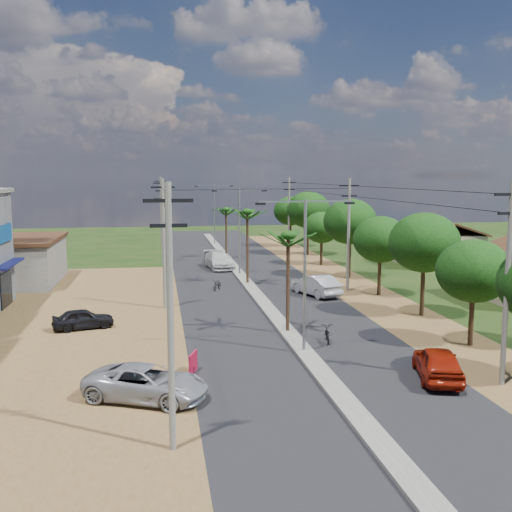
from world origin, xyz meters
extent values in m
plane|color=black|center=(0.00, 0.00, 0.00)|extent=(160.00, 160.00, 0.00)
cube|color=black|center=(0.00, 15.00, 0.02)|extent=(12.00, 110.00, 0.04)
cube|color=#605E56|center=(0.00, 18.00, 0.09)|extent=(1.00, 90.00, 0.18)
cube|color=brown|center=(-15.00, 8.00, 0.02)|extent=(18.00, 46.00, 0.04)
cube|color=brown|center=(8.50, 15.00, 0.01)|extent=(5.00, 90.00, 0.03)
cube|color=#111448|center=(-17.60, 14.00, 3.10)|extent=(0.80, 5.40, 0.15)
cube|color=black|center=(-17.95, 14.00, 1.30)|extent=(0.10, 3.00, 2.40)
cube|color=navy|center=(-17.92, 14.00, 5.20)|extent=(0.12, 4.20, 1.20)
cube|color=gray|center=(21.00, 28.00, 1.65)|extent=(7.00, 7.00, 3.30)
cylinder|color=black|center=(9.30, 0.00, 1.92)|extent=(0.28, 0.28, 3.85)
ellipsoid|color=black|center=(9.30, 0.00, 4.12)|extent=(4.00, 4.00, 3.40)
cylinder|color=black|center=(9.70, 7.00, 2.27)|extent=(0.28, 0.28, 4.55)
ellipsoid|color=black|center=(9.70, 7.00, 4.88)|extent=(4.60, 4.60, 3.91)
cylinder|color=black|center=(9.40, 14.00, 2.03)|extent=(0.28, 0.28, 4.06)
ellipsoid|color=black|center=(9.40, 14.00, 4.35)|extent=(4.20, 4.20, 3.57)
cylinder|color=black|center=(9.60, 22.00, 2.38)|extent=(0.28, 0.28, 4.76)
ellipsoid|color=black|center=(9.60, 22.00, 5.10)|extent=(4.80, 4.80, 4.08)
cylinder|color=black|center=(9.20, 30.00, 1.82)|extent=(0.28, 0.28, 3.64)
ellipsoid|color=black|center=(9.20, 30.00, 3.90)|extent=(3.80, 3.80, 3.23)
cylinder|color=black|center=(9.80, 38.00, 2.45)|extent=(0.28, 0.28, 4.90)
ellipsoid|color=black|center=(9.80, 38.00, 5.25)|extent=(5.00, 5.00, 4.25)
cylinder|color=black|center=(9.50, 46.00, 2.17)|extent=(0.28, 0.28, 4.34)
ellipsoid|color=black|center=(9.50, 46.00, 4.65)|extent=(4.40, 4.40, 3.74)
cylinder|color=black|center=(0.00, 4.00, 2.90)|extent=(0.22, 0.22, 5.80)
cylinder|color=black|center=(0.00, 20.00, 3.10)|extent=(0.22, 0.22, 6.20)
cylinder|color=black|center=(0.00, 36.00, 2.75)|extent=(0.22, 0.22, 5.50)
cylinder|color=gray|center=(0.00, 0.00, 4.00)|extent=(0.16, 0.16, 8.00)
cube|color=gray|center=(1.20, 0.00, 7.90)|extent=(2.40, 0.08, 0.08)
cube|color=gray|center=(-1.20, 0.00, 7.90)|extent=(2.40, 0.08, 0.08)
cube|color=black|center=(2.30, 0.00, 7.80)|extent=(0.50, 0.18, 0.12)
cube|color=black|center=(-2.30, 0.00, 7.80)|extent=(0.50, 0.18, 0.12)
cylinder|color=gray|center=(0.00, 25.00, 4.00)|extent=(0.16, 0.16, 8.00)
cube|color=gray|center=(1.20, 25.00, 7.90)|extent=(2.40, 0.08, 0.08)
cube|color=gray|center=(-1.20, 25.00, 7.90)|extent=(2.40, 0.08, 0.08)
cube|color=black|center=(2.30, 25.00, 7.80)|extent=(0.50, 0.18, 0.12)
cube|color=black|center=(-2.30, 25.00, 7.80)|extent=(0.50, 0.18, 0.12)
cylinder|color=gray|center=(0.00, 50.00, 4.00)|extent=(0.16, 0.16, 8.00)
cube|color=gray|center=(1.20, 50.00, 7.90)|extent=(2.40, 0.08, 0.08)
cube|color=gray|center=(-1.20, 50.00, 7.90)|extent=(2.40, 0.08, 0.08)
cube|color=black|center=(2.30, 50.00, 7.80)|extent=(0.50, 0.18, 0.12)
cube|color=black|center=(-2.30, 50.00, 7.80)|extent=(0.50, 0.18, 0.12)
cylinder|color=#605E56|center=(-7.00, -10.00, 4.50)|extent=(0.24, 0.24, 9.00)
cube|color=black|center=(-7.00, -10.00, 8.40)|extent=(1.60, 0.12, 0.12)
cube|color=black|center=(-7.00, -10.00, 7.60)|extent=(1.20, 0.12, 0.12)
cylinder|color=#605E56|center=(-7.00, 12.00, 4.50)|extent=(0.24, 0.24, 9.00)
cube|color=black|center=(-7.00, 12.00, 8.40)|extent=(1.60, 0.12, 0.12)
cube|color=black|center=(-7.00, 12.00, 7.60)|extent=(1.20, 0.12, 0.12)
cylinder|color=#605E56|center=(-7.00, 34.00, 4.50)|extent=(0.24, 0.24, 9.00)
cube|color=black|center=(-7.00, 34.00, 8.40)|extent=(1.60, 0.12, 0.12)
cube|color=black|center=(-7.00, 34.00, 7.60)|extent=(1.20, 0.12, 0.12)
cylinder|color=#605E56|center=(-7.00, 55.00, 4.50)|extent=(0.24, 0.24, 9.00)
cube|color=black|center=(-7.00, 55.00, 8.40)|extent=(1.60, 0.12, 0.12)
cube|color=black|center=(-7.00, 55.00, 7.60)|extent=(1.20, 0.12, 0.12)
cylinder|color=#605E56|center=(7.50, -6.00, 4.50)|extent=(0.24, 0.24, 9.00)
cube|color=black|center=(7.50, -6.00, 8.40)|extent=(1.60, 0.12, 0.12)
cube|color=black|center=(7.50, -6.00, 7.60)|extent=(1.20, 0.12, 0.12)
cylinder|color=#605E56|center=(7.50, 16.00, 4.50)|extent=(0.24, 0.24, 9.00)
cube|color=black|center=(7.50, 16.00, 8.40)|extent=(1.60, 0.12, 0.12)
cube|color=black|center=(7.50, 16.00, 7.60)|extent=(1.20, 0.12, 0.12)
cylinder|color=#605E56|center=(7.50, 38.00, 4.50)|extent=(0.24, 0.24, 9.00)
cube|color=black|center=(7.50, 38.00, 8.40)|extent=(1.60, 0.12, 0.12)
cube|color=black|center=(7.50, 38.00, 7.60)|extent=(1.20, 0.12, 0.12)
imported|color=maroon|center=(5.00, -4.90, 0.76)|extent=(2.94, 4.78, 1.52)
imported|color=#95979D|center=(4.48, 14.53, 0.81)|extent=(3.22, 5.19, 1.62)
imported|color=#B1B2AD|center=(-1.50, 29.15, 0.81)|extent=(3.01, 5.86, 1.63)
imported|color=#95979D|center=(-7.95, -5.32, 0.71)|extent=(5.64, 4.24, 1.42)
imported|color=black|center=(-11.93, 6.99, 0.61)|extent=(3.86, 2.36, 1.23)
imported|color=black|center=(1.73, 1.71, 0.45)|extent=(0.93, 1.81, 0.91)
imported|color=black|center=(-2.78, 17.92, 0.45)|extent=(1.21, 1.81, 0.90)
imported|color=black|center=(-2.30, 34.85, 0.51)|extent=(0.73, 1.75, 1.02)
cube|color=maroon|center=(-5.87, -2.28, 0.51)|extent=(0.47, 1.18, 1.02)
cylinder|color=black|center=(-5.87, -2.84, 0.25)|extent=(0.04, 0.04, 0.51)
cylinder|color=black|center=(-5.87, -1.72, 0.25)|extent=(0.04, 0.04, 0.51)
camera|label=1|loc=(-7.30, -29.35, 9.20)|focal=42.00mm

